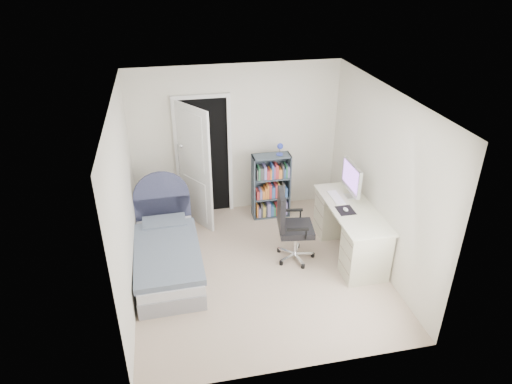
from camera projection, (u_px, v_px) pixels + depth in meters
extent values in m
cube|color=tan|center=(259.00, 270.00, 6.51)|extent=(3.40, 3.60, 0.05)
cube|color=white|center=(260.00, 95.00, 5.31)|extent=(3.40, 3.60, 0.05)
cube|color=silver|center=(236.00, 140.00, 7.48)|extent=(3.40, 0.05, 2.50)
cube|color=silver|center=(299.00, 279.00, 4.33)|extent=(3.40, 0.05, 2.50)
cube|color=silver|center=(122.00, 204.00, 5.60)|extent=(0.05, 3.60, 2.50)
cube|color=silver|center=(383.00, 179.00, 6.21)|extent=(0.05, 3.60, 2.50)
cube|color=black|center=(204.00, 158.00, 7.48)|extent=(0.80, 0.01, 2.00)
cube|color=white|center=(177.00, 160.00, 7.38)|extent=(0.06, 0.06, 2.00)
cube|color=white|center=(230.00, 156.00, 7.53)|extent=(0.06, 0.06, 2.00)
cube|color=white|center=(200.00, 96.00, 6.97)|extent=(0.92, 0.06, 0.06)
cube|color=white|center=(194.00, 168.00, 7.13)|extent=(0.47, 0.70, 2.00)
cube|color=gray|center=(169.00, 265.00, 6.37)|extent=(0.88, 1.80, 0.23)
cube|color=silver|center=(168.00, 255.00, 6.29)|extent=(0.87, 1.76, 0.14)
cube|color=slate|center=(167.00, 252.00, 6.16)|extent=(0.91, 1.53, 0.09)
cube|color=slate|center=(164.00, 223.00, 6.78)|extent=(0.64, 0.37, 0.11)
cube|color=#3B3E5B|center=(164.00, 217.00, 7.05)|extent=(0.85, 0.07, 0.71)
cylinder|color=#3B3E5B|center=(162.00, 197.00, 6.88)|extent=(0.85, 0.07, 0.84)
cylinder|color=#DBBF87|center=(149.00, 221.00, 7.14)|extent=(0.04, 0.04, 0.53)
cylinder|color=#DBBF87|center=(149.00, 209.00, 7.45)|extent=(0.04, 0.04, 0.53)
cylinder|color=#DBBF87|center=(173.00, 218.00, 7.20)|extent=(0.04, 0.04, 0.53)
cylinder|color=#DBBF87|center=(172.00, 207.00, 7.52)|extent=(0.04, 0.04, 0.53)
cube|color=#DBBF87|center=(159.00, 200.00, 7.21)|extent=(0.42, 0.42, 0.03)
cube|color=#DBBF87|center=(161.00, 218.00, 7.36)|extent=(0.38, 0.38, 0.02)
cube|color=#B24C33|center=(156.00, 199.00, 7.18)|extent=(0.17, 0.23, 0.03)
cube|color=#3F598C|center=(156.00, 197.00, 7.17)|extent=(0.16, 0.22, 0.03)
cube|color=#D8CC7F|center=(155.00, 195.00, 7.16)|extent=(0.15, 0.21, 0.03)
cylinder|color=silver|center=(184.00, 216.00, 7.75)|extent=(0.19, 0.19, 0.02)
cylinder|color=silver|center=(181.00, 181.00, 7.44)|extent=(0.02, 0.02, 1.32)
sphere|color=silver|center=(181.00, 146.00, 7.12)|extent=(0.08, 0.08, 0.08)
cube|color=#3E4A54|center=(253.00, 188.00, 7.49)|extent=(0.02, 0.27, 1.11)
cube|color=#3E4A54|center=(288.00, 184.00, 7.60)|extent=(0.02, 0.27, 1.11)
cube|color=#3E4A54|center=(271.00, 156.00, 7.29)|extent=(0.62, 0.27, 0.02)
cube|color=#3E4A54|center=(270.00, 214.00, 7.80)|extent=(0.62, 0.27, 0.02)
cube|color=#3E4A54|center=(269.00, 183.00, 7.66)|extent=(0.62, 0.01, 1.11)
cube|color=#3E4A54|center=(271.00, 197.00, 7.64)|extent=(0.58, 0.25, 0.02)
cube|color=#3E4A54|center=(271.00, 178.00, 7.47)|extent=(0.58, 0.25, 0.02)
cylinder|color=#2838AF|center=(280.00, 154.00, 7.30)|extent=(0.11, 0.11, 0.02)
cylinder|color=silver|center=(280.00, 150.00, 7.27)|extent=(0.01, 0.01, 0.14)
sphere|color=#2838AF|center=(280.00, 146.00, 7.21)|extent=(0.10, 0.10, 0.10)
cube|color=orange|center=(257.00, 209.00, 7.68)|extent=(0.03, 0.19, 0.24)
cube|color=#7F72B2|center=(259.00, 211.00, 7.70)|extent=(0.04, 0.19, 0.16)
cube|color=#3F3F3F|center=(261.00, 209.00, 7.69)|extent=(0.03, 0.19, 0.24)
cube|color=#D8BF4C|center=(263.00, 210.00, 7.71)|extent=(0.04, 0.19, 0.19)
cube|color=#3F3F3F|center=(265.00, 209.00, 7.71)|extent=(0.02, 0.19, 0.21)
cube|color=#7F72B2|center=(268.00, 208.00, 7.71)|extent=(0.05, 0.19, 0.24)
cube|color=#335999|center=(271.00, 209.00, 7.73)|extent=(0.05, 0.19, 0.19)
cube|color=#337F4C|center=(274.00, 210.00, 7.75)|extent=(0.03, 0.19, 0.16)
cube|color=#B23333|center=(277.00, 209.00, 7.75)|extent=(0.05, 0.19, 0.18)
cube|color=#D8BF4C|center=(279.00, 209.00, 7.76)|extent=(0.04, 0.19, 0.17)
cube|color=#335999|center=(282.00, 207.00, 7.76)|extent=(0.04, 0.19, 0.24)
cube|color=#7F72B2|center=(285.00, 207.00, 7.77)|extent=(0.05, 0.19, 0.23)
cube|color=#B23333|center=(257.00, 194.00, 7.54)|extent=(0.05, 0.19, 0.14)
cube|color=#7F72B2|center=(260.00, 193.00, 7.54)|extent=(0.04, 0.19, 0.16)
cube|color=orange|center=(263.00, 193.00, 7.55)|extent=(0.04, 0.19, 0.14)
cube|color=orange|center=(265.00, 192.00, 7.55)|extent=(0.03, 0.19, 0.19)
cube|color=orange|center=(267.00, 190.00, 7.54)|extent=(0.02, 0.19, 0.24)
cube|color=#B23333|center=(269.00, 190.00, 7.55)|extent=(0.04, 0.19, 0.25)
cube|color=#335999|center=(272.00, 191.00, 7.57)|extent=(0.05, 0.19, 0.19)
cube|color=#B23333|center=(276.00, 190.00, 7.57)|extent=(0.05, 0.19, 0.23)
cube|color=#D8BF4C|center=(278.00, 189.00, 7.58)|extent=(0.02, 0.19, 0.24)
cube|color=#3F3F3F|center=(280.00, 191.00, 7.61)|extent=(0.04, 0.19, 0.16)
cube|color=#3F3F3F|center=(283.00, 189.00, 7.59)|extent=(0.03, 0.19, 0.24)
cube|color=#335999|center=(285.00, 191.00, 7.62)|extent=(0.04, 0.19, 0.16)
cube|color=#3F3F3F|center=(257.00, 174.00, 7.36)|extent=(0.02, 0.19, 0.18)
cube|color=#337F4C|center=(258.00, 173.00, 7.36)|extent=(0.03, 0.19, 0.21)
cube|color=#3F3F3F|center=(261.00, 173.00, 7.37)|extent=(0.05, 0.19, 0.20)
cube|color=#7F72B2|center=(264.00, 172.00, 7.37)|extent=(0.04, 0.19, 0.22)
cube|color=#B23333|center=(267.00, 173.00, 7.40)|extent=(0.05, 0.19, 0.15)
cube|color=orange|center=(270.00, 173.00, 7.40)|extent=(0.02, 0.19, 0.16)
cube|color=#335999|center=(272.00, 171.00, 7.39)|extent=(0.03, 0.19, 0.24)
cube|color=#994C7F|center=(274.00, 171.00, 7.40)|extent=(0.02, 0.19, 0.21)
cube|color=#B23333|center=(276.00, 170.00, 7.41)|extent=(0.04, 0.19, 0.23)
cube|color=orange|center=(279.00, 172.00, 7.43)|extent=(0.05, 0.19, 0.16)
cube|color=#3F3F3F|center=(282.00, 170.00, 7.43)|extent=(0.03, 0.19, 0.22)
cube|color=#335999|center=(284.00, 172.00, 7.45)|extent=(0.02, 0.19, 0.16)
cube|color=#337F4C|center=(286.00, 170.00, 7.44)|extent=(0.02, 0.19, 0.21)
cube|color=#7F72B2|center=(288.00, 171.00, 7.45)|extent=(0.03, 0.19, 0.19)
cube|color=beige|center=(352.00, 209.00, 6.49)|extent=(0.64, 1.59, 0.03)
cube|color=beige|center=(366.00, 254.00, 6.18)|extent=(0.58, 0.42, 0.74)
cube|color=beige|center=(336.00, 212.00, 7.15)|extent=(0.58, 0.42, 0.74)
cube|color=silver|center=(351.00, 196.00, 6.77)|extent=(0.17, 0.17, 0.01)
cube|color=silver|center=(354.00, 189.00, 6.72)|extent=(0.03, 0.06, 0.23)
cube|color=silver|center=(352.00, 177.00, 6.62)|extent=(0.05, 0.59, 0.42)
cube|color=#A65FE7|center=(350.00, 176.00, 6.60)|extent=(0.00, 0.53, 0.34)
cube|color=white|center=(336.00, 198.00, 6.73)|extent=(0.14, 0.42, 0.02)
cube|color=black|center=(346.00, 210.00, 6.41)|extent=(0.23, 0.28, 0.00)
ellipsoid|color=white|center=(346.00, 209.00, 6.40)|extent=(0.06, 0.11, 0.03)
cube|color=silver|center=(304.00, 254.00, 6.71)|extent=(0.28, 0.08, 0.02)
cylinder|color=black|center=(313.00, 255.00, 6.73)|extent=(0.06, 0.06, 0.06)
cube|color=silver|center=(296.00, 249.00, 6.82)|extent=(0.16, 0.27, 0.02)
cylinder|color=black|center=(298.00, 246.00, 6.94)|extent=(0.06, 0.06, 0.06)
cube|color=silver|center=(287.00, 251.00, 6.76)|extent=(0.23, 0.22, 0.02)
cylinder|color=black|center=(279.00, 250.00, 6.84)|extent=(0.06, 0.06, 0.06)
cube|color=silver|center=(288.00, 258.00, 6.62)|extent=(0.27, 0.17, 0.02)
cylinder|color=black|center=(281.00, 263.00, 6.56)|extent=(0.06, 0.06, 0.06)
cube|color=silver|center=(299.00, 259.00, 6.59)|extent=(0.09, 0.28, 0.02)
cylinder|color=black|center=(303.00, 266.00, 6.49)|extent=(0.06, 0.06, 0.06)
cylinder|color=silver|center=(295.00, 242.00, 6.60)|extent=(0.06, 0.06, 0.42)
cube|color=black|center=(296.00, 229.00, 6.49)|extent=(0.54, 0.54, 0.09)
cube|color=black|center=(281.00, 210.00, 6.33)|extent=(0.13, 0.44, 0.55)
cube|color=black|center=(298.00, 229.00, 6.19)|extent=(0.30, 0.08, 0.03)
cube|color=black|center=(293.00, 210.00, 6.65)|extent=(0.30, 0.08, 0.03)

